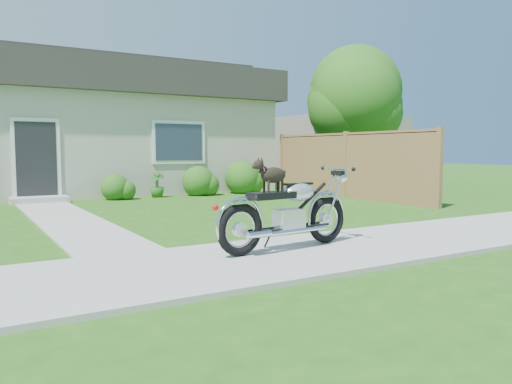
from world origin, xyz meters
TOP-DOWN VIEW (x-y plane):
  - ground at (0.00, 0.00)m, footprint 80.00×80.00m
  - sidewalk at (0.00, 0.00)m, footprint 24.00×2.20m
  - walkway at (-1.50, 5.00)m, footprint 1.20×8.00m
  - house at (-0.00, 11.99)m, footprint 12.60×7.03m
  - fence at (6.30, 5.75)m, footprint 0.12×6.62m
  - tree_near at (8.92, 8.06)m, footprint 3.07×3.07m
  - tree_far at (10.04, 9.33)m, footprint 3.50×3.50m
  - shrub_row at (1.25, 8.50)m, footprint 8.87×1.12m
  - potted_plant_right at (1.63, 8.55)m, footprint 0.53×0.53m
  - motorcycle_with_dog at (0.47, 0.22)m, footprint 2.22×0.61m

SIDE VIEW (x-z plane):
  - ground at x=0.00m, z-range 0.00..0.00m
  - walkway at x=-1.50m, z-range 0.00..0.03m
  - sidewalk at x=0.00m, z-range 0.00..0.04m
  - potted_plant_right at x=1.63m, z-range 0.00..0.73m
  - shrub_row at x=1.25m, z-range -0.12..1.00m
  - motorcycle_with_dog at x=0.47m, z-range -0.04..1.16m
  - fence at x=6.30m, z-range -0.01..1.89m
  - house at x=0.00m, z-range -0.09..4.41m
  - tree_near at x=8.92m, z-range 0.67..5.37m
  - tree_far at x=10.04m, z-range 0.76..6.12m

